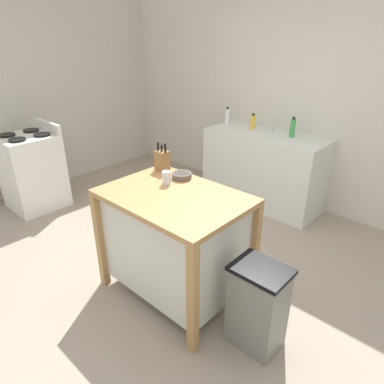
{
  "coord_description": "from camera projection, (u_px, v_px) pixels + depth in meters",
  "views": [
    {
      "loc": [
        1.59,
        -1.63,
        1.96
      ],
      "look_at": [
        -0.02,
        0.14,
        0.84
      ],
      "focal_mm": 31.79,
      "sensor_mm": 36.0,
      "label": 1
    }
  ],
  "objects": [
    {
      "name": "bottle_hand_soap",
      "position": [
        227.0,
        116.0,
        4.35
      ],
      "size": [
        0.05,
        0.05,
        0.22
      ],
      "color": "white",
      "rests_on": "sink_counter"
    },
    {
      "name": "sink_counter",
      "position": [
        263.0,
        169.0,
        4.17
      ],
      "size": [
        1.44,
        0.6,
        0.89
      ],
      "color": "silver",
      "rests_on": "ground"
    },
    {
      "name": "kitchen_island",
      "position": [
        175.0,
        239.0,
        2.66
      ],
      "size": [
        1.08,
        0.76,
        0.89
      ],
      "color": "#AD7F4C",
      "rests_on": "ground"
    },
    {
      "name": "ground_plane",
      "position": [
        183.0,
        287.0,
        2.89
      ],
      "size": [
        6.89,
        6.89,
        0.0
      ],
      "primitive_type": "plane",
      "color": "gray",
      "rests_on": "ground"
    },
    {
      "name": "drinking_cup",
      "position": [
        166.0,
        178.0,
        2.64
      ],
      "size": [
        0.07,
        0.07,
        0.11
      ],
      "color": "silver",
      "rests_on": "kitchen_island"
    },
    {
      "name": "knife_block",
      "position": [
        162.0,
        160.0,
        2.9
      ],
      "size": [
        0.11,
        0.09,
        0.25
      ],
      "color": "olive",
      "rests_on": "kitchen_island"
    },
    {
      "name": "stove",
      "position": [
        32.0,
        171.0,
        4.09
      ],
      "size": [
        0.6,
        0.6,
        1.01
      ],
      "color": "white",
      "rests_on": "ground"
    },
    {
      "name": "bottle_spray_cleaner",
      "position": [
        253.0,
        122.0,
        4.14
      ],
      "size": [
        0.05,
        0.05,
        0.19
      ],
      "color": "yellow",
      "rests_on": "sink_counter"
    },
    {
      "name": "trash_bin",
      "position": [
        257.0,
        306.0,
        2.26
      ],
      "size": [
        0.36,
        0.28,
        0.63
      ],
      "color": "slate",
      "rests_on": "ground"
    },
    {
      "name": "bottle_dish_soap",
      "position": [
        293.0,
        128.0,
        3.82
      ],
      "size": [
        0.06,
        0.06,
        0.23
      ],
      "color": "green",
      "rests_on": "sink_counter"
    },
    {
      "name": "bowl_stoneware_deep",
      "position": [
        182.0,
        175.0,
        2.76
      ],
      "size": [
        0.16,
        0.16,
        0.05
      ],
      "color": "#564C47",
      "rests_on": "kitchen_island"
    },
    {
      "name": "sink_faucet",
      "position": [
        274.0,
        122.0,
        4.03
      ],
      "size": [
        0.02,
        0.02,
        0.22
      ],
      "color": "#B7BCC1",
      "rests_on": "sink_counter"
    },
    {
      "name": "wall_back",
      "position": [
        316.0,
        98.0,
        3.81
      ],
      "size": [
        5.89,
        0.1,
        2.6
      ],
      "primitive_type": "cube",
      "color": "beige",
      "rests_on": "ground"
    },
    {
      "name": "wall_left",
      "position": [
        67.0,
        86.0,
        4.67
      ],
      "size": [
        0.1,
        2.79,
        2.6
      ],
      "primitive_type": "cube",
      "color": "beige",
      "rests_on": "ground"
    }
  ]
}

